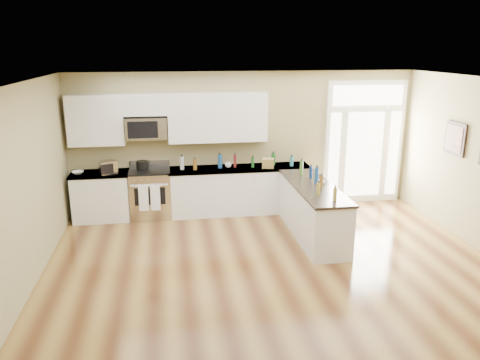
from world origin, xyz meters
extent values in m
plane|color=#502E16|center=(0.00, 0.00, 0.00)|extent=(8.00, 8.00, 0.00)
plane|color=#958A5E|center=(0.00, 4.00, 1.40)|extent=(7.00, 0.00, 7.00)
plane|color=white|center=(0.00, 0.00, 2.80)|extent=(8.00, 8.00, 0.00)
cube|color=silver|center=(-2.87, 3.69, 0.45)|extent=(1.06, 0.62, 0.90)
cube|color=black|center=(-2.87, 3.69, 0.05)|extent=(1.02, 0.52, 0.10)
cube|color=black|center=(-2.87, 3.69, 0.92)|extent=(1.10, 0.66, 0.04)
cube|color=silver|center=(-0.16, 3.69, 0.45)|extent=(2.81, 0.62, 0.90)
cube|color=black|center=(-0.16, 3.69, 0.05)|extent=(2.77, 0.52, 0.10)
cube|color=black|center=(-0.16, 3.69, 0.92)|extent=(2.85, 0.66, 0.04)
cube|color=silver|center=(0.93, 2.24, 0.45)|extent=(0.65, 2.28, 0.90)
cube|color=black|center=(0.93, 2.24, 0.05)|extent=(0.61, 2.18, 0.10)
cube|color=black|center=(0.93, 2.24, 0.92)|extent=(0.69, 2.32, 0.04)
cube|color=silver|center=(-2.88, 3.83, 1.93)|extent=(1.04, 0.33, 0.95)
cube|color=silver|center=(-0.57, 3.83, 1.93)|extent=(1.94, 0.33, 0.95)
cube|color=silver|center=(-1.95, 3.83, 2.20)|extent=(0.82, 0.33, 0.40)
cube|color=silver|center=(-1.95, 3.80, 1.76)|extent=(0.78, 0.40, 0.42)
cube|color=black|center=(-2.01, 3.59, 1.76)|extent=(0.56, 0.01, 0.32)
cube|color=white|center=(2.55, 3.96, 1.30)|extent=(1.70, 0.08, 2.60)
cube|color=white|center=(2.55, 3.91, 1.05)|extent=(0.78, 0.02, 1.80)
cube|color=white|center=(1.89, 3.91, 1.05)|extent=(0.22, 0.02, 1.80)
cube|color=white|center=(3.21, 3.91, 1.05)|extent=(0.22, 0.02, 1.80)
cube|color=white|center=(2.55, 3.91, 2.30)|extent=(1.50, 0.02, 0.40)
cube|color=black|center=(3.47, 2.20, 1.70)|extent=(0.04, 0.58, 0.58)
cube|color=brown|center=(3.45, 2.20, 1.70)|extent=(0.01, 0.46, 0.46)
cube|color=silver|center=(-1.93, 3.69, 0.46)|extent=(0.79, 0.65, 0.92)
cube|color=black|center=(-1.93, 3.69, 0.94)|extent=(0.79, 0.60, 0.03)
cube|color=silver|center=(-1.93, 3.99, 1.01)|extent=(0.79, 0.04, 0.14)
cube|color=black|center=(-1.93, 3.36, 0.52)|extent=(0.58, 0.01, 0.34)
cylinder|color=silver|center=(-1.93, 3.34, 0.74)|extent=(0.70, 0.02, 0.02)
cube|color=white|center=(-2.05, 3.33, 0.50)|extent=(0.18, 0.02, 0.50)
cube|color=white|center=(-1.83, 3.33, 0.50)|extent=(0.18, 0.02, 0.50)
cylinder|color=black|center=(-2.07, 3.79, 1.04)|extent=(0.30, 0.30, 0.18)
cube|color=silver|center=(-2.69, 3.57, 1.07)|extent=(0.37, 0.34, 0.26)
cube|color=olive|center=(0.39, 3.56, 1.03)|extent=(0.26, 0.21, 0.19)
imported|color=white|center=(-3.26, 3.66, 0.97)|extent=(0.24, 0.24, 0.05)
imported|color=white|center=(1.08, 2.34, 0.97)|extent=(0.19, 0.19, 0.05)
imported|color=white|center=(-0.38, 3.72, 0.99)|extent=(0.17, 0.17, 0.10)
cylinder|color=#19591E|center=(0.10, 3.64, 1.04)|extent=(0.06, 0.06, 0.21)
cylinder|color=navy|center=(1.00, 2.35, 1.08)|extent=(0.07, 0.07, 0.29)
cylinder|color=brown|center=(0.99, 2.05, 1.05)|extent=(0.06, 0.06, 0.22)
cylinder|color=olive|center=(0.83, 1.70, 1.04)|extent=(0.06, 0.06, 0.21)
cylinder|color=#26727F|center=(0.90, 3.65, 1.03)|extent=(0.07, 0.07, 0.19)
cylinder|color=#591919|center=(-0.25, 3.70, 1.07)|extent=(0.06, 0.06, 0.26)
cylinder|color=#B2B2B7|center=(-1.30, 3.69, 1.07)|extent=(0.08, 0.08, 0.26)
cylinder|color=navy|center=(1.01, 2.70, 1.05)|extent=(0.06, 0.06, 0.22)
cylinder|color=#3F7226|center=(0.91, 3.00, 1.07)|extent=(0.06, 0.06, 0.26)
cylinder|color=#19591E|center=(0.55, 3.78, 1.06)|extent=(0.08, 0.08, 0.24)
cylinder|color=navy|center=(-0.55, 3.69, 1.08)|extent=(0.09, 0.09, 0.27)
cylinder|color=brown|center=(-1.05, 3.64, 1.05)|extent=(0.08, 0.08, 0.21)
cylinder|color=olive|center=(1.00, 1.40, 1.04)|extent=(0.06, 0.06, 0.21)
camera|label=1|loc=(-1.54, -5.25, 3.26)|focal=35.00mm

